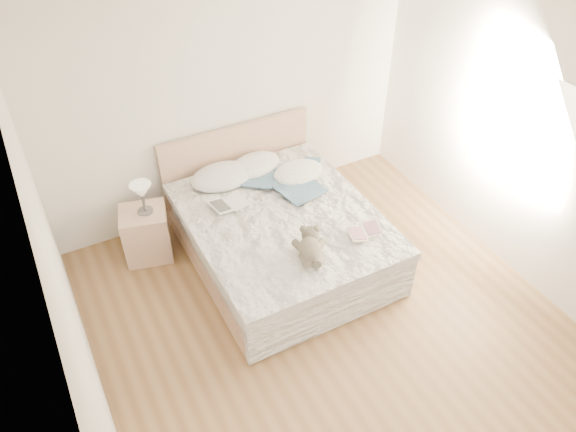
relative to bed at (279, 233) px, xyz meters
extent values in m
cube|color=brown|center=(0.00, -1.19, -0.31)|extent=(4.00, 4.50, 0.00)
cube|color=white|center=(0.00, -1.19, 2.39)|extent=(4.00, 4.50, 0.00)
cube|color=white|center=(0.00, 1.06, 1.04)|extent=(4.00, 0.02, 2.70)
cube|color=white|center=(-2.00, -1.19, 1.04)|extent=(0.02, 4.50, 2.70)
cube|color=white|center=(2.00, -1.19, 1.04)|extent=(0.02, 4.50, 2.70)
cube|color=white|center=(1.99, -0.89, 1.14)|extent=(0.02, 1.30, 1.10)
cube|color=tan|center=(0.00, -0.04, -0.21)|extent=(1.68, 2.08, 0.20)
cube|color=white|center=(0.00, -0.04, 0.04)|extent=(1.60, 2.00, 0.30)
cube|color=white|center=(0.00, -0.09, 0.23)|extent=(1.72, 2.05, 0.10)
cube|color=tan|center=(0.00, 1.00, 0.19)|extent=(1.70, 0.06, 1.00)
cube|color=tan|center=(-1.17, 0.64, -0.03)|extent=(0.54, 0.50, 0.56)
cylinder|color=#514B46|center=(-1.13, 0.63, 0.26)|extent=(0.15, 0.15, 0.02)
cylinder|color=#3E3934|center=(-1.13, 0.63, 0.38)|extent=(0.03, 0.03, 0.21)
cone|color=beige|center=(-1.13, 0.63, 0.51)|extent=(0.27, 0.27, 0.15)
ellipsoid|color=white|center=(-0.28, 0.71, 0.33)|extent=(0.67, 0.48, 0.20)
ellipsoid|color=white|center=(0.10, 0.74, 0.33)|extent=(0.66, 0.53, 0.17)
ellipsoid|color=white|center=(0.44, 0.41, 0.33)|extent=(0.57, 0.42, 0.17)
cube|color=white|center=(-0.40, 0.28, 0.32)|extent=(0.39, 0.30, 0.03)
cube|color=#F0E1C5|center=(0.54, -0.68, 0.32)|extent=(0.37, 0.30, 0.02)
camera|label=1|loc=(-1.88, -3.74, 3.75)|focal=35.00mm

